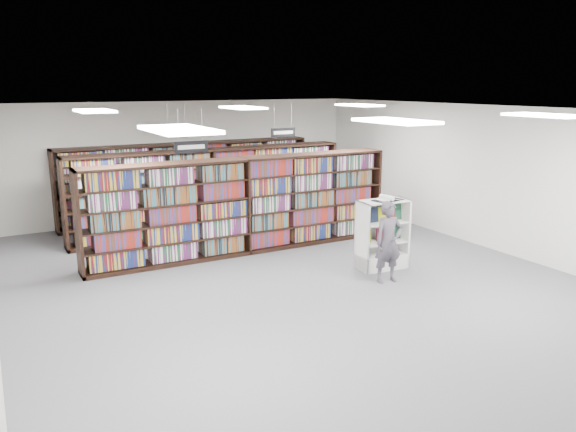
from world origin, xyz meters
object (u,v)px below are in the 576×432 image
endcap_display (381,245)px  open_book (387,199)px  bookshelf_row_near (244,206)px  shopper (388,242)px

endcap_display → open_book: (0.04, -0.09, 0.96)m
bookshelf_row_near → endcap_display: size_ratio=4.97×
bookshelf_row_near → endcap_display: bearing=-49.7°
endcap_display → bookshelf_row_near: bearing=134.3°
open_book → shopper: 1.02m
bookshelf_row_near → open_book: size_ratio=10.55×
bookshelf_row_near → shopper: size_ratio=4.54×
endcap_display → open_book: open_book is taller
endcap_display → open_book: 0.97m
endcap_display → shopper: (-0.40, -0.72, 0.30)m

